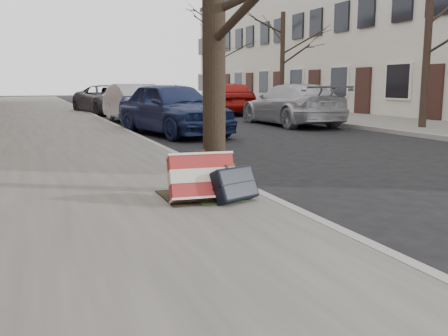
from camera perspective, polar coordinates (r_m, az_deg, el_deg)
name	(u,v)px	position (r m, az deg, el deg)	size (l,w,h in m)	color
ground	(410,215)	(5.80, 20.45, -5.07)	(120.00, 120.00, 0.00)	black
near_sidewalk	(32,122)	(19.21, -21.06, 4.96)	(5.00, 70.00, 0.12)	slate
far_sidewalk	(311,115)	(22.43, 9.91, 6.04)	(4.00, 70.00, 0.12)	gray
house_far	(398,38)	(26.42, 19.26, 13.86)	(6.70, 40.00, 7.20)	beige
dirt_patch	(200,196)	(5.79, -2.78, -3.18)	(0.85, 0.85, 0.01)	black
suitcase_red	(201,178)	(5.47, -2.60, -1.11)	(0.71, 0.20, 0.51)	maroon
suitcase_navy	(235,184)	(5.48, 1.23, -1.81)	(0.52, 0.17, 0.37)	black
car_near_front	(172,108)	(13.94, -5.91, 6.83)	(1.75, 4.36, 1.48)	#19244F
car_near_mid	(137,104)	(18.36, -9.91, 7.27)	(1.48, 4.26, 1.40)	#AFB3B8
car_near_back	(109,100)	(24.10, -13.02, 7.63)	(2.23, 4.85, 1.35)	#3B3A40
car_far_front	(291,105)	(17.32, 7.68, 7.19)	(1.96, 4.81, 1.40)	#A5A7AC
car_far_back	(229,98)	(23.26, 0.57, 8.04)	(1.81, 4.50, 1.53)	#9C110D
tree_far_a	(428,34)	(16.18, 22.29, 13.97)	(0.22, 0.22, 5.42)	black
tree_far_b	(282,62)	(23.55, 6.68, 11.89)	(0.22, 0.22, 4.49)	black
tree_far_c	(217,59)	(31.39, -0.79, 12.34)	(0.20, 0.20, 5.55)	black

